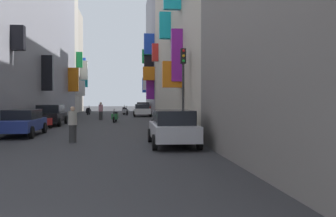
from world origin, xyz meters
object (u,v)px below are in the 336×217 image
at_px(pedestrian_crossing, 101,111).
at_px(traffic_light_near_corner, 183,77).
at_px(parked_car_blue, 22,122).
at_px(pedestrian_near_left, 73,125).
at_px(parked_car_silver, 173,127).
at_px(scooter_white, 124,110).
at_px(parked_car_white, 142,110).
at_px(scooter_black, 88,111).
at_px(parked_car_black, 50,115).
at_px(scooter_green, 115,116).
at_px(parked_car_red, 143,107).
at_px(scooter_orange, 154,127).
at_px(scooter_silver, 125,111).
at_px(scooter_red, 45,122).

relative_size(pedestrian_crossing, traffic_light_near_corner, 0.37).
height_order(parked_car_blue, pedestrian_near_left, pedestrian_near_left).
xyz_separation_m(parked_car_silver, scooter_white, (-2.16, 34.63, -0.30)).
xyz_separation_m(parked_car_white, scooter_black, (-6.28, 4.63, -0.26)).
xyz_separation_m(parked_car_black, scooter_white, (5.25, 21.22, -0.31)).
bearing_deg(traffic_light_near_corner, pedestrian_near_left, -161.42).
bearing_deg(scooter_green, parked_car_white, 75.56).
xyz_separation_m(parked_car_red, scooter_white, (-2.50, -1.99, -0.31)).
bearing_deg(parked_car_white, pedestrian_near_left, -99.11).
height_order(scooter_orange, pedestrian_near_left, pedestrian_near_left).
height_order(parked_car_white, scooter_silver, parked_car_white).
height_order(parked_car_blue, parked_car_white, parked_car_blue).
bearing_deg(scooter_green, parked_car_red, 80.86).
xyz_separation_m(parked_car_black, scooter_green, (4.58, 3.49, -0.31)).
height_order(scooter_orange, traffic_light_near_corner, traffic_light_near_corner).
bearing_deg(parked_car_black, scooter_orange, -52.16).
distance_m(scooter_black, pedestrian_crossing, 12.11).
height_order(parked_car_red, pedestrian_crossing, pedestrian_crossing).
xyz_separation_m(parked_car_white, scooter_orange, (-0.29, -22.89, -0.26)).
bearing_deg(scooter_white, scooter_green, -92.17).
distance_m(scooter_white, pedestrian_crossing, 14.72).
bearing_deg(scooter_white, traffic_light_near_corner, -84.31).
bearing_deg(pedestrian_near_left, pedestrian_crossing, 89.85).
distance_m(parked_car_red, scooter_red, 28.02).
xyz_separation_m(parked_car_white, traffic_light_near_corner, (1.09, -23.80, 2.28)).
relative_size(parked_car_silver, traffic_light_near_corner, 0.97).
xyz_separation_m(scooter_green, scooter_orange, (2.40, -12.48, -0.00)).
xyz_separation_m(scooter_silver, scooter_white, (-0.16, 3.47, 0.00)).
bearing_deg(scooter_red, scooter_white, 78.99).
height_order(scooter_black, traffic_light_near_corner, traffic_light_near_corner).
distance_m(parked_car_white, scooter_black, 7.81).
relative_size(parked_car_blue, parked_car_silver, 1.04).
xyz_separation_m(scooter_black, scooter_orange, (6.00, -27.53, -0.00)).
bearing_deg(pedestrian_crossing, traffic_light_near_corner, -72.74).
bearing_deg(parked_car_blue, scooter_red, 86.71).
relative_size(scooter_black, scooter_white, 0.94).
height_order(scooter_black, pedestrian_near_left, pedestrian_near_left).
xyz_separation_m(scooter_red, scooter_orange, (6.60, -5.16, -0.00)).
relative_size(scooter_white, traffic_light_near_corner, 0.43).
xyz_separation_m(parked_car_silver, parked_car_white, (-0.15, 27.32, -0.04)).
relative_size(parked_car_blue, parked_car_white, 1.07).
bearing_deg(parked_car_silver, scooter_silver, 93.67).
relative_size(parked_car_black, scooter_red, 2.38).
bearing_deg(pedestrian_crossing, scooter_silver, 78.79).
relative_size(scooter_red, pedestrian_near_left, 1.19).
bearing_deg(traffic_light_near_corner, parked_car_red, 91.04).
bearing_deg(scooter_green, scooter_silver, 86.65).
xyz_separation_m(parked_car_silver, scooter_orange, (-0.43, 4.43, -0.30)).
bearing_deg(scooter_orange, scooter_silver, 93.35).
bearing_deg(parked_car_red, parked_car_blue, -103.63).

